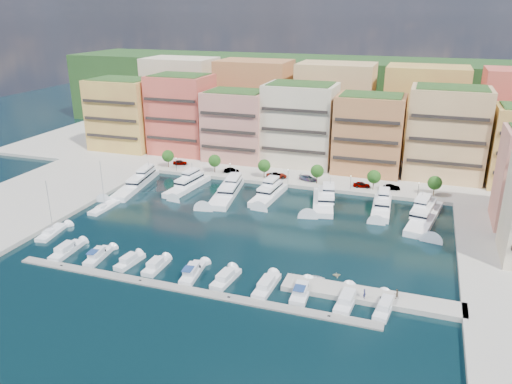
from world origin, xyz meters
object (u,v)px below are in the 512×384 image
Objects in this scene: yacht_3 at (269,193)px; cruiser_9 at (385,307)px; lamppost_2 at (288,174)px; yacht_4 at (324,200)px; lamppost_1 at (230,168)px; yacht_6 at (424,215)px; cruiser_0 at (67,250)px; yacht_5 at (382,205)px; person_1 at (396,294)px; car_4 at (362,185)px; lamppost_0 at (176,162)px; car_3 at (308,178)px; sailboat_0 at (52,233)px; yacht_2 at (228,191)px; sailboat_1 at (104,208)px; yacht_1 at (188,185)px; tree_2 at (264,166)px; cruiser_8 at (347,300)px; tree_0 at (168,156)px; person_0 at (364,294)px; car_1 at (232,170)px; yacht_0 at (138,182)px; cruiser_1 at (98,256)px; car_0 at (180,162)px; cruiser_7 at (301,292)px; lamppost_3 at (351,180)px; tree_3 at (317,171)px; tender_0 at (316,278)px; tree_5 at (435,183)px; cruiser_6 at (266,286)px; cruiser_2 at (130,262)px; tree_4 at (374,177)px; cruiser_3 at (156,266)px; car_5 at (392,187)px; tree_1 at (215,161)px; cruiser_5 at (226,279)px.

yacht_3 reaches higher than cruiser_9.
lamppost_2 is 16.90m from yacht_4.
lamppost_1 is 1.00× the size of lamppost_2.
yacht_6 is 83.14m from cruiser_0.
person_1 is at bearing -81.31° from yacht_5.
car_4 reaches higher than cruiser_0.
car_3 is at bearing 5.65° from lamppost_0.
sailboat_0 is at bearing -145.17° from yacht_4.
yacht_2 reaches higher than car_4.
lamppost_1 is 0.32× the size of sailboat_1.
yacht_1 is 0.85× the size of yacht_2.
sailboat_1 is (-7.15, 23.42, -0.24)m from cruiser_0.
tree_2 is at bearing 47.14° from sailboat_1.
sailboat_0 reaches higher than cruiser_8.
tree_0 is at bearing 169.13° from yacht_6.
cruiser_8 is 4.86× the size of person_0.
lamppost_1 is at bearing -174.30° from car_1.
person_0 is at bearing -18.09° from sailboat_1.
tree_0 is at bearing 15.10° from person_0.
yacht_0 is at bearing -56.68° from person_1.
yacht_6 reaches higher than cruiser_1.
tree_2 is 1.35× the size of lamppost_2.
lamppost_0 is 14.97m from yacht_0.
cruiser_7 is at bearing -156.77° from car_0.
lamppost_3 is 57.77m from cruiser_9.
yacht_4 is at bearing 3.10° from yacht_0.
yacht_2 is at bearing -29.38° from tree_0.
tree_3 reaches higher than lamppost_3.
lamppost_1 is 1.16× the size of tender_0.
yacht_6 is (-1.94, -14.99, -3.53)m from tree_5.
lamppost_3 is 0.32× the size of sailboat_0.
yacht_1 is 2.27× the size of cruiser_1.
cruiser_6 is 2.03× the size of car_1.
yacht_4 is (30.71, -10.79, -2.73)m from lamppost_1.
sailboat_1 reaches higher than yacht_4.
yacht_1 is at bearing 130.16° from cruiser_6.
yacht_4 reaches higher than cruiser_1.
cruiser_2 is at bearing 0.08° from cruiser_0.
car_3 reaches higher than cruiser_8.
yacht_6 is (79.44, 1.03, -0.00)m from yacht_0.
tree_4 is at bearing 49.76° from cruiser_1.
cruiser_3 is 23.00m from cruiser_6.
tree_3 reaches higher than cruiser_7.
car_5 reaches higher than cruiser_8.
lamppost_3 is 0.93× the size of car_5.
lamppost_1 is at bearing 63.56° from sailboat_0.
car_5 is at bearing -99.33° from car_1.
cruiser_0 is at bearing -98.23° from yacht_1.
tree_1 is 0.68× the size of cruiser_5.
cruiser_8 is (18.11, -58.10, -4.20)m from tree_3.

